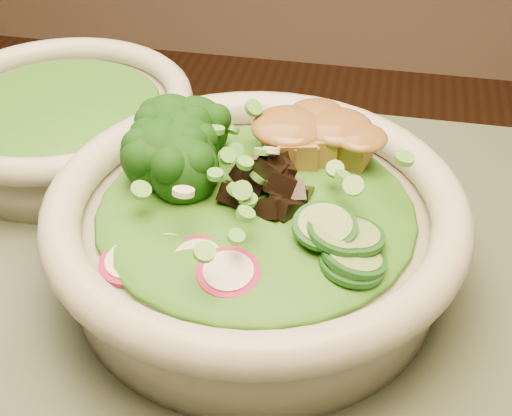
# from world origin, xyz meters

# --- Properties ---
(salad_bowl) EXTENTS (0.30, 0.30, 0.08)m
(salad_bowl) POSITION_xyz_m (0.02, 0.14, 0.79)
(salad_bowl) COLOR beige
(salad_bowl) RESTS_ON dining_table
(side_bowl) EXTENTS (0.24, 0.24, 0.07)m
(side_bowl) POSITION_xyz_m (-0.19, 0.27, 0.79)
(side_bowl) COLOR beige
(side_bowl) RESTS_ON dining_table
(lettuce_bed) EXTENTS (0.23, 0.23, 0.03)m
(lettuce_bed) POSITION_xyz_m (0.02, 0.14, 0.82)
(lettuce_bed) COLOR #256415
(lettuce_bed) RESTS_ON salad_bowl
(side_lettuce) EXTENTS (0.16, 0.16, 0.02)m
(side_lettuce) POSITION_xyz_m (-0.19, 0.27, 0.80)
(side_lettuce) COLOR #256415
(side_lettuce) RESTS_ON side_bowl
(broccoli_florets) EXTENTS (0.09, 0.08, 0.05)m
(broccoli_florets) POSITION_xyz_m (-0.05, 0.16, 0.83)
(broccoli_florets) COLOR black
(broccoli_florets) RESTS_ON salad_bowl
(radish_slices) EXTENTS (0.12, 0.05, 0.02)m
(radish_slices) POSITION_xyz_m (-0.01, 0.07, 0.82)
(radish_slices) COLOR #A00C44
(radish_slices) RESTS_ON salad_bowl
(cucumber_slices) EXTENTS (0.08, 0.08, 0.04)m
(cucumber_slices) POSITION_xyz_m (0.09, 0.11, 0.83)
(cucumber_slices) COLOR #80A35A
(cucumber_slices) RESTS_ON salad_bowl
(mushroom_heap) EXTENTS (0.08, 0.08, 0.04)m
(mushroom_heap) POSITION_xyz_m (0.03, 0.15, 0.83)
(mushroom_heap) COLOR black
(mushroom_heap) RESTS_ON salad_bowl
(tofu_cubes) EXTENTS (0.10, 0.07, 0.04)m
(tofu_cubes) POSITION_xyz_m (0.05, 0.20, 0.83)
(tofu_cubes) COLOR #A57237
(tofu_cubes) RESTS_ON salad_bowl
(peanut_sauce) EXTENTS (0.08, 0.06, 0.02)m
(peanut_sauce) POSITION_xyz_m (0.05, 0.20, 0.84)
(peanut_sauce) COLOR brown
(peanut_sauce) RESTS_ON tofu_cubes
(scallion_garnish) EXTENTS (0.21, 0.21, 0.03)m
(scallion_garnish) POSITION_xyz_m (0.02, 0.14, 0.84)
(scallion_garnish) COLOR #57AB3C
(scallion_garnish) RESTS_ON salad_bowl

